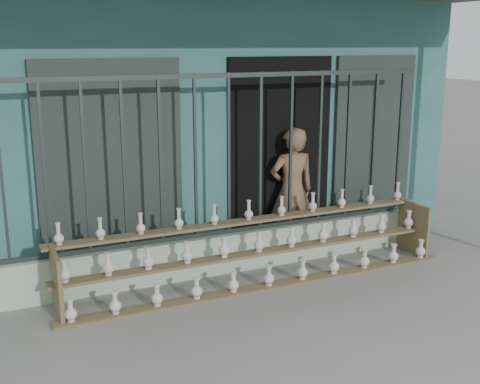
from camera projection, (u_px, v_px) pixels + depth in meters
name	position (u px, v px, depth m)	size (l,w,h in m)	color
ground	(283.00, 315.00, 5.81)	(60.00, 60.00, 0.00)	slate
workshop_building	(152.00, 106.00, 9.15)	(7.40, 6.60, 3.21)	#30655F
parapet_wall	(229.00, 252.00, 6.90)	(5.00, 0.20, 0.45)	#AAC5A8
security_fence	(229.00, 155.00, 6.63)	(5.00, 0.04, 1.80)	#283330
shelf_rack	(259.00, 249.00, 6.58)	(4.50, 0.68, 0.85)	brown
elderly_woman	(292.00, 190.00, 7.42)	(0.57, 0.38, 1.57)	brown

